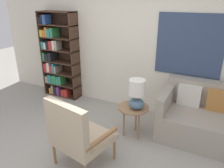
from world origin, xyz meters
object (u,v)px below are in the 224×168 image
Objects in this scene: armchair at (76,133)px; side_table at (133,110)px; couch at (216,121)px; bookshelf at (57,59)px; table_lamp at (137,94)px.

side_table is at bearing 69.19° from armchair.
side_table is (-1.18, -0.48, 0.13)m from couch.
table_lamp is at bearing -20.07° from bookshelf.
bookshelf reaches higher than couch.
couch is (1.56, 1.48, -0.20)m from armchair.
armchair is 2.16m from couch.
bookshelf reaches higher than table_lamp.
table_lamp is (-1.12, -0.51, 0.43)m from couch.
couch is 1.28m from side_table.
table_lamp is at bearing 65.78° from armchair.
bookshelf is 2.49m from armchair.
armchair is 2.10× the size of table_lamp.
bookshelf reaches higher than armchair.
side_table is (2.11, -0.76, -0.38)m from bookshelf.
bookshelf is at bearing 134.54° from armchair.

